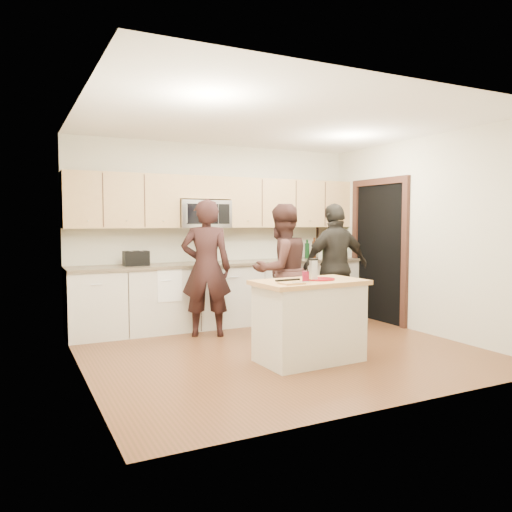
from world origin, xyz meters
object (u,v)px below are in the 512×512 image
island (309,320)px  woman_left (206,268)px  woman_right (336,267)px  toaster (136,258)px  woman_center (281,270)px

island → woman_left: 1.81m
island → woman_right: size_ratio=0.69×
toaster → woman_left: 0.98m
island → woman_right: 1.80m
island → woman_center: (0.31, 1.19, 0.43)m
toaster → woman_right: 2.79m
toaster → woman_right: bearing=-19.9°
island → woman_right: (1.23, 1.24, 0.44)m
island → toaster: toaster is taller
island → toaster: (-1.39, 2.19, 0.59)m
woman_left → woman_center: 1.01m
woman_center → woman_left: bearing=-35.8°
island → toaster: bearing=119.8°
woman_left → toaster: bearing=-10.3°
woman_left → woman_right: 1.86m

